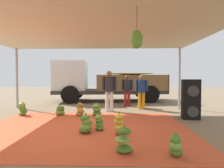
{
  "coord_description": "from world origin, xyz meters",
  "views": [
    {
      "loc": [
        0.92,
        -4.85,
        1.41
      ],
      "look_at": [
        0.73,
        2.08,
        1.18
      ],
      "focal_mm": 28.14,
      "sensor_mm": 36.0,
      "label": 1
    }
  ],
  "objects_px": {
    "banana_bunch_0": "(86,122)",
    "speaker_stack": "(191,99)",
    "banana_bunch_5": "(60,111)",
    "banana_bunch_6": "(86,124)",
    "worker_2": "(142,89)",
    "banana_bunch_4": "(119,125)",
    "cargo_truck_main": "(105,82)",
    "banana_bunch_1": "(97,110)",
    "banana_bunch_3": "(124,141)",
    "banana_bunch_7": "(80,110)",
    "worker_0": "(127,88)",
    "banana_bunch_8": "(99,123)",
    "banana_bunch_2": "(175,146)",
    "banana_bunch_9": "(23,109)",
    "worker_1": "(109,88)"
  },
  "relations": [
    {
      "from": "banana_bunch_3",
      "to": "banana_bunch_5",
      "type": "relative_size",
      "value": 1.07
    },
    {
      "from": "banana_bunch_9",
      "to": "speaker_stack",
      "type": "bearing_deg",
      "value": -3.62
    },
    {
      "from": "banana_bunch_3",
      "to": "worker_1",
      "type": "height_order",
      "value": "worker_1"
    },
    {
      "from": "banana_bunch_7",
      "to": "worker_1",
      "type": "bearing_deg",
      "value": 44.59
    },
    {
      "from": "banana_bunch_4",
      "to": "banana_bunch_8",
      "type": "distance_m",
      "value": 0.67
    },
    {
      "from": "banana_bunch_5",
      "to": "banana_bunch_8",
      "type": "bearing_deg",
      "value": -48.7
    },
    {
      "from": "banana_bunch_2",
      "to": "banana_bunch_5",
      "type": "relative_size",
      "value": 0.89
    },
    {
      "from": "banana_bunch_4",
      "to": "worker_0",
      "type": "height_order",
      "value": "worker_0"
    },
    {
      "from": "banana_bunch_6",
      "to": "worker_1",
      "type": "distance_m",
      "value": 3.14
    },
    {
      "from": "speaker_stack",
      "to": "banana_bunch_8",
      "type": "bearing_deg",
      "value": -154.61
    },
    {
      "from": "banana_bunch_4",
      "to": "worker_0",
      "type": "distance_m",
      "value": 4.54
    },
    {
      "from": "banana_bunch_9",
      "to": "worker_0",
      "type": "relative_size",
      "value": 0.34
    },
    {
      "from": "banana_bunch_6",
      "to": "banana_bunch_7",
      "type": "bearing_deg",
      "value": 106.21
    },
    {
      "from": "banana_bunch_2",
      "to": "worker_1",
      "type": "distance_m",
      "value": 4.6
    },
    {
      "from": "banana_bunch_5",
      "to": "banana_bunch_9",
      "type": "distance_m",
      "value": 1.41
    },
    {
      "from": "banana_bunch_2",
      "to": "banana_bunch_4",
      "type": "xyz_separation_m",
      "value": [
        -0.98,
        1.16,
        0.06
      ]
    },
    {
      "from": "banana_bunch_6",
      "to": "banana_bunch_8",
      "type": "xyz_separation_m",
      "value": [
        0.31,
        0.24,
        -0.03
      ]
    },
    {
      "from": "speaker_stack",
      "to": "cargo_truck_main",
      "type": "bearing_deg",
      "value": 124.69
    },
    {
      "from": "worker_0",
      "to": "worker_1",
      "type": "relative_size",
      "value": 0.91
    },
    {
      "from": "worker_0",
      "to": "banana_bunch_4",
      "type": "bearing_deg",
      "value": -95.73
    },
    {
      "from": "banana_bunch_0",
      "to": "speaker_stack",
      "type": "xyz_separation_m",
      "value": [
        3.42,
        1.21,
        0.5
      ]
    },
    {
      "from": "banana_bunch_1",
      "to": "banana_bunch_3",
      "type": "height_order",
      "value": "banana_bunch_3"
    },
    {
      "from": "banana_bunch_1",
      "to": "banana_bunch_3",
      "type": "bearing_deg",
      "value": -74.66
    },
    {
      "from": "banana_bunch_1",
      "to": "worker_1",
      "type": "bearing_deg",
      "value": 65.41
    },
    {
      "from": "banana_bunch_1",
      "to": "worker_0",
      "type": "distance_m",
      "value": 2.66
    },
    {
      "from": "banana_bunch_3",
      "to": "cargo_truck_main",
      "type": "xyz_separation_m",
      "value": [
        -0.88,
        7.56,
        0.96
      ]
    },
    {
      "from": "banana_bunch_9",
      "to": "worker_1",
      "type": "xyz_separation_m",
      "value": [
        3.23,
        0.95,
        0.77
      ]
    },
    {
      "from": "banana_bunch_8",
      "to": "banana_bunch_9",
      "type": "relative_size",
      "value": 0.88
    },
    {
      "from": "banana_bunch_7",
      "to": "worker_0",
      "type": "distance_m",
      "value": 3.06
    },
    {
      "from": "banana_bunch_3",
      "to": "speaker_stack",
      "type": "xyz_separation_m",
      "value": [
        2.41,
        2.8,
        0.46
      ]
    },
    {
      "from": "banana_bunch_5",
      "to": "banana_bunch_6",
      "type": "xyz_separation_m",
      "value": [
        1.36,
        -2.14,
        0.05
      ]
    },
    {
      "from": "banana_bunch_4",
      "to": "worker_0",
      "type": "bearing_deg",
      "value": 84.27
    },
    {
      "from": "banana_bunch_4",
      "to": "banana_bunch_6",
      "type": "distance_m",
      "value": 0.86
    },
    {
      "from": "banana_bunch_0",
      "to": "worker_1",
      "type": "xyz_separation_m",
      "value": [
        0.56,
        2.55,
        0.82
      ]
    },
    {
      "from": "banana_bunch_9",
      "to": "banana_bunch_3",
      "type": "bearing_deg",
      "value": -40.82
    },
    {
      "from": "banana_bunch_6",
      "to": "worker_2",
      "type": "xyz_separation_m",
      "value": [
        1.91,
        3.57,
        0.67
      ]
    },
    {
      "from": "banana_bunch_4",
      "to": "banana_bunch_9",
      "type": "bearing_deg",
      "value": 148.58
    },
    {
      "from": "banana_bunch_9",
      "to": "cargo_truck_main",
      "type": "distance_m",
      "value": 5.28
    },
    {
      "from": "banana_bunch_2",
      "to": "speaker_stack",
      "type": "distance_m",
      "value": 3.37
    },
    {
      "from": "banana_bunch_0",
      "to": "banana_bunch_3",
      "type": "bearing_deg",
      "value": -57.45
    },
    {
      "from": "banana_bunch_1",
      "to": "banana_bunch_7",
      "type": "xyz_separation_m",
      "value": [
        -0.61,
        -0.1,
        0.02
      ]
    },
    {
      "from": "cargo_truck_main",
      "to": "banana_bunch_6",
      "type": "bearing_deg",
      "value": -90.32
    },
    {
      "from": "banana_bunch_0",
      "to": "speaker_stack",
      "type": "distance_m",
      "value": 3.67
    },
    {
      "from": "banana_bunch_7",
      "to": "banana_bunch_5",
      "type": "bearing_deg",
      "value": 168.81
    },
    {
      "from": "banana_bunch_4",
      "to": "cargo_truck_main",
      "type": "bearing_deg",
      "value": 97.02
    },
    {
      "from": "cargo_truck_main",
      "to": "banana_bunch_9",
      "type": "bearing_deg",
      "value": -122.69
    },
    {
      "from": "banana_bunch_4",
      "to": "banana_bunch_1",
      "type": "bearing_deg",
      "value": 109.93
    },
    {
      "from": "banana_bunch_2",
      "to": "banana_bunch_3",
      "type": "xyz_separation_m",
      "value": [
        -0.91,
        0.18,
        0.03
      ]
    },
    {
      "from": "cargo_truck_main",
      "to": "banana_bunch_5",
      "type": "bearing_deg",
      "value": -108.03
    },
    {
      "from": "banana_bunch_2",
      "to": "banana_bunch_8",
      "type": "distance_m",
      "value": 2.17
    }
  ]
}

